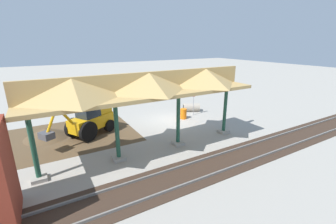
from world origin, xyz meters
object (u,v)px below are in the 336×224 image
(backhoe, at_px, (89,119))
(traffic_barrel, at_px, (183,114))
(concrete_pipe, at_px, (191,107))
(stop_sign, at_px, (194,96))

(backhoe, bearing_deg, traffic_barrel, 177.61)
(backhoe, bearing_deg, concrete_pipe, -173.25)
(backhoe, xyz_separation_m, traffic_barrel, (-7.88, 0.33, -0.81))
(backhoe, distance_m, traffic_barrel, 7.92)
(concrete_pipe, height_order, traffic_barrel, traffic_barrel)
(stop_sign, bearing_deg, traffic_barrel, 15.42)
(backhoe, bearing_deg, stop_sign, -179.77)
(stop_sign, distance_m, traffic_barrel, 1.95)
(concrete_pipe, bearing_deg, traffic_barrel, 37.76)
(stop_sign, distance_m, concrete_pipe, 1.91)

